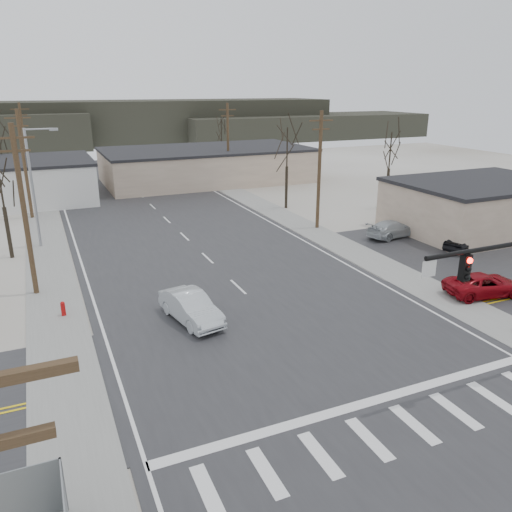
% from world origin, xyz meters
% --- Properties ---
extents(ground, '(140.00, 140.00, 0.00)m').
position_xyz_m(ground, '(0.00, 0.00, 0.00)').
color(ground, silver).
rests_on(ground, ground).
extents(main_road, '(18.00, 110.00, 0.05)m').
position_xyz_m(main_road, '(0.00, 15.00, 0.02)').
color(main_road, '#28282A').
rests_on(main_road, ground).
extents(cross_road, '(90.00, 10.00, 0.04)m').
position_xyz_m(cross_road, '(0.00, 0.00, 0.02)').
color(cross_road, '#28282A').
rests_on(cross_road, ground).
extents(parking_lot, '(18.00, 20.00, 0.03)m').
position_xyz_m(parking_lot, '(20.00, 6.00, 0.02)').
color(parking_lot, '#28282A').
rests_on(parking_lot, ground).
extents(sidewalk_left, '(3.00, 90.00, 0.06)m').
position_xyz_m(sidewalk_left, '(-10.60, 20.00, 0.03)').
color(sidewalk_left, gray).
rests_on(sidewalk_left, ground).
extents(sidewalk_right, '(3.00, 90.00, 0.06)m').
position_xyz_m(sidewalk_right, '(10.60, 20.00, 0.03)').
color(sidewalk_right, gray).
rests_on(sidewalk_right, ground).
extents(fire_hydrant, '(0.24, 0.24, 0.87)m').
position_xyz_m(fire_hydrant, '(-10.20, 8.00, 0.45)').
color(fire_hydrant, '#A50C0C').
rests_on(fire_hydrant, ground).
extents(building_right_far, '(26.30, 14.30, 4.30)m').
position_xyz_m(building_right_far, '(10.00, 44.00, 2.15)').
color(building_right_far, '#C5AE96').
rests_on(building_right_far, ground).
extents(building_lot, '(14.30, 10.30, 4.30)m').
position_xyz_m(building_lot, '(24.00, 12.00, 2.16)').
color(building_lot, '#C5AE96').
rests_on(building_lot, ground).
extents(upole_left_b, '(2.20, 0.30, 10.00)m').
position_xyz_m(upole_left_b, '(-11.50, 12.00, 5.22)').
color(upole_left_b, '#4C3623').
rests_on(upole_left_b, ground).
extents(upole_left_c, '(2.20, 0.30, 10.00)m').
position_xyz_m(upole_left_c, '(-11.50, 32.00, 5.22)').
color(upole_left_c, '#4C3623').
rests_on(upole_left_c, ground).
extents(upole_left_d, '(2.20, 0.30, 10.00)m').
position_xyz_m(upole_left_d, '(-11.50, 52.00, 5.22)').
color(upole_left_d, '#4C3623').
rests_on(upole_left_d, ground).
extents(upole_right_a, '(2.20, 0.30, 10.00)m').
position_xyz_m(upole_right_a, '(11.50, 18.00, 5.22)').
color(upole_right_a, '#4C3623').
rests_on(upole_right_a, ground).
extents(upole_right_b, '(2.20, 0.30, 10.00)m').
position_xyz_m(upole_right_b, '(11.50, 40.00, 5.22)').
color(upole_right_b, '#4C3623').
rests_on(upole_right_b, ground).
extents(streetlight_main, '(2.40, 0.25, 9.00)m').
position_xyz_m(streetlight_main, '(-10.80, 22.00, 5.09)').
color(streetlight_main, gray).
rests_on(streetlight_main, ground).
extents(tree_left_near, '(3.30, 3.30, 7.35)m').
position_xyz_m(tree_left_near, '(-13.00, 20.00, 5.23)').
color(tree_left_near, black).
rests_on(tree_left_near, ground).
extents(tree_right_mid, '(3.74, 3.74, 8.33)m').
position_xyz_m(tree_right_mid, '(12.50, 26.00, 5.93)').
color(tree_right_mid, black).
rests_on(tree_right_mid, ground).
extents(tree_right_far, '(3.52, 3.52, 7.84)m').
position_xyz_m(tree_right_far, '(15.00, 52.00, 5.58)').
color(tree_right_far, black).
rests_on(tree_right_far, ground).
extents(tree_lot, '(3.52, 3.52, 7.84)m').
position_xyz_m(tree_lot, '(22.00, 22.00, 5.58)').
color(tree_lot, black).
rests_on(tree_lot, ground).
extents(hill_center, '(80.00, 18.00, 9.00)m').
position_xyz_m(hill_center, '(15.00, 96.00, 4.50)').
color(hill_center, '#333026').
rests_on(hill_center, ground).
extents(hill_right, '(60.00, 18.00, 5.50)m').
position_xyz_m(hill_right, '(50.00, 90.00, 2.75)').
color(hill_right, '#333026').
rests_on(hill_right, ground).
extents(sedan_crossing, '(2.53, 4.91, 1.54)m').
position_xyz_m(sedan_crossing, '(-4.02, 4.62, 0.82)').
color(sedan_crossing, '#B8BFC4').
rests_on(sedan_crossing, main_road).
extents(car_far_a, '(3.91, 6.18, 1.67)m').
position_xyz_m(car_far_a, '(0.68, 40.93, 0.88)').
color(car_far_a, black).
rests_on(car_far_a, main_road).
extents(car_far_b, '(3.04, 4.20, 1.33)m').
position_xyz_m(car_far_b, '(-5.46, 63.27, 0.71)').
color(car_far_b, black).
rests_on(car_far_b, main_road).
extents(car_parked_red, '(5.04, 3.01, 1.31)m').
position_xyz_m(car_parked_red, '(12.93, 0.95, 0.69)').
color(car_parked_red, maroon).
rests_on(car_parked_red, parking_lot).
extents(car_parked_dark_a, '(4.53, 3.09, 1.43)m').
position_xyz_m(car_parked_dark_a, '(18.53, 8.09, 0.75)').
color(car_parked_dark_a, black).
rests_on(car_parked_dark_a, parking_lot).
extents(car_parked_silver, '(5.00, 2.68, 1.38)m').
position_xyz_m(car_parked_silver, '(15.73, 13.00, 0.72)').
color(car_parked_silver, '#A2A9AD').
rests_on(car_parked_silver, parking_lot).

